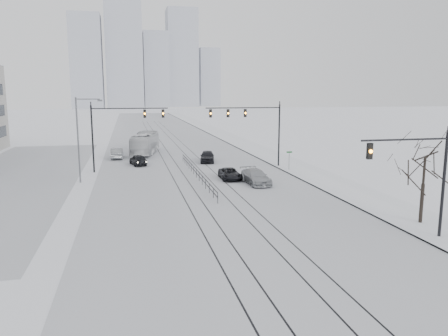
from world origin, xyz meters
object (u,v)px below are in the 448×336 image
(sedan_nb_far, at_px, (207,156))
(sedan_nb_front, at_px, (230,174))
(sedan_sb_inner, at_px, (138,160))
(sedan_sb_outer, at_px, (117,153))
(bare_tree, at_px, (425,164))
(sedan_nb_right, at_px, (256,177))
(traffic_mast_near, at_px, (423,171))
(box_truck, at_px, (145,143))

(sedan_nb_far, bearing_deg, sedan_nb_front, -77.79)
(sedan_sb_inner, height_order, sedan_sb_outer, sedan_sb_outer)
(bare_tree, height_order, sedan_nb_right, bare_tree)
(sedan_sb_inner, bearing_deg, sedan_nb_far, 171.30)
(traffic_mast_near, height_order, sedan_nb_right, traffic_mast_near)
(sedan_nb_far, relative_size, box_truck, 0.39)
(traffic_mast_near, distance_m, sedan_sb_outer, 45.46)
(bare_tree, height_order, sedan_sb_outer, bare_tree)
(bare_tree, xyz_separation_m, sedan_nb_front, (-9.75, 19.24, -3.88))
(sedan_nb_front, bearing_deg, sedan_sb_inner, 130.97)
(traffic_mast_near, height_order, sedan_nb_front, traffic_mast_near)
(box_truck, bearing_deg, bare_tree, 124.58)
(traffic_mast_near, xyz_separation_m, box_truck, (-15.58, 44.93, -2.91))
(sedan_sb_outer, relative_size, sedan_nb_far, 1.02)
(sedan_nb_right, height_order, sedan_nb_far, sedan_nb_far)
(sedan_sb_outer, height_order, sedan_nb_far, sedan_nb_far)
(traffic_mast_near, distance_m, sedan_nb_front, 23.75)
(bare_tree, distance_m, sedan_nb_far, 33.46)
(sedan_sb_inner, xyz_separation_m, sedan_sb_outer, (-2.85, 6.56, 0.07))
(box_truck, bearing_deg, sedan_nb_right, 123.26)
(sedan_sb_outer, height_order, sedan_nb_right, sedan_sb_outer)
(sedan_sb_inner, bearing_deg, box_truck, -109.34)
(sedan_nb_right, bearing_deg, sedan_nb_far, 94.50)
(sedan_nb_right, xyz_separation_m, sedan_nb_far, (-2.35, 15.49, 0.03))
(bare_tree, distance_m, sedan_nb_front, 21.91)
(sedan_nb_front, height_order, sedan_nb_right, sedan_nb_right)
(sedan_nb_front, xyz_separation_m, box_truck, (-8.24, 22.69, 1.04))
(sedan_sb_inner, distance_m, sedan_nb_front, 15.34)
(traffic_mast_near, relative_size, sedan_nb_right, 1.34)
(sedan_sb_outer, bearing_deg, sedan_nb_right, 125.14)
(sedan_sb_outer, bearing_deg, bare_tree, 121.53)
(sedan_nb_far, bearing_deg, bare_tree, -61.47)
(bare_tree, height_order, sedan_sb_inner, bare_tree)
(bare_tree, bearing_deg, sedan_nb_right, 115.27)
(box_truck, bearing_deg, sedan_nb_front, 121.32)
(sedan_nb_right, distance_m, box_truck, 27.72)
(sedan_nb_far, bearing_deg, traffic_mast_near, -66.64)
(sedan_nb_right, relative_size, sedan_nb_far, 1.12)
(sedan_nb_front, distance_m, sedan_nb_right, 3.68)
(traffic_mast_near, bearing_deg, sedan_sb_inner, 116.41)
(bare_tree, relative_size, box_truck, 0.51)
(sedan_sb_outer, distance_m, sedan_nb_far, 13.63)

